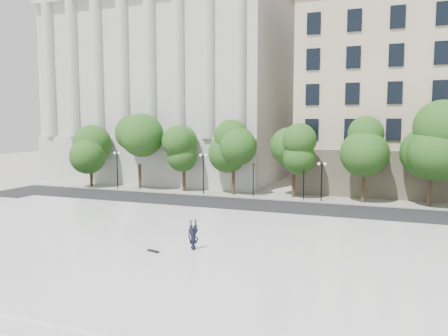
{
  "coord_description": "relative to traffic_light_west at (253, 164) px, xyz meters",
  "views": [
    {
      "loc": [
        11.37,
        -20.31,
        7.72
      ],
      "look_at": [
        0.1,
        10.0,
        4.41
      ],
      "focal_mm": 35.0,
      "sensor_mm": 36.0,
      "label": 1
    }
  ],
  "objects": [
    {
      "name": "traffic_light_west",
      "position": [
        0.0,
        0.0,
        0.0
      ],
      "size": [
        0.65,
        1.59,
        4.13
      ],
      "color": "black",
      "rests_on": "ground"
    },
    {
      "name": "street_trees",
      "position": [
        0.46,
        1.17,
        1.52
      ],
      "size": [
        46.45,
        4.9,
        7.71
      ],
      "color": "#382619",
      "rests_on": "ground"
    },
    {
      "name": "plaza",
      "position": [
        1.27,
        -19.3,
        -3.39
      ],
      "size": [
        44.0,
        22.0,
        0.45
      ],
      "primitive_type": "cube",
      "color": "silver",
      "rests_on": "ground"
    },
    {
      "name": "building_west",
      "position": [
        -15.73,
        16.27,
        9.28
      ],
      "size": [
        31.5,
        27.65,
        25.6
      ],
      "color": "beige",
      "rests_on": "ground"
    },
    {
      "name": "traffic_light_east",
      "position": [
        5.16,
        0.0,
        0.11
      ],
      "size": [
        0.89,
        1.81,
        4.22
      ],
      "color": "black",
      "rests_on": "ground"
    },
    {
      "name": "skateboard",
      "position": [
        0.43,
        -21.35,
        -3.12
      ],
      "size": [
        0.83,
        0.41,
        0.08
      ],
      "primitive_type": "cube",
      "rotation": [
        0.0,
        0.0,
        -0.26
      ],
      "color": "black",
      "rests_on": "plaza"
    },
    {
      "name": "lamp_posts",
      "position": [
        1.04,
        0.3,
        -0.65
      ],
      "size": [
        37.75,
        0.28,
        4.47
      ],
      "color": "black",
      "rests_on": "ground"
    },
    {
      "name": "ground",
      "position": [
        1.27,
        -22.3,
        -3.61
      ],
      "size": [
        160.0,
        160.0,
        0.0
      ],
      "primitive_type": "plane",
      "color": "#ADABA4",
      "rests_on": "ground"
    },
    {
      "name": "far_sidewalk",
      "position": [
        1.27,
        1.7,
        -3.55
      ],
      "size": [
        60.0,
        4.0,
        0.12
      ],
      "primitive_type": "cube",
      "color": "#AAA79D",
      "rests_on": "ground"
    },
    {
      "name": "street",
      "position": [
        1.27,
        -4.3,
        -3.6
      ],
      "size": [
        60.0,
        8.0,
        0.02
      ],
      "primitive_type": "cube",
      "color": "black",
      "rests_on": "ground"
    },
    {
      "name": "person_lying",
      "position": [
        2.41,
        -20.17,
        -2.92
      ],
      "size": [
        1.69,
        1.7,
        0.48
      ],
      "primitive_type": "imported",
      "rotation": [
        -1.54,
        0.0,
        0.78
      ],
      "color": "black",
      "rests_on": "plaza"
    }
  ]
}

